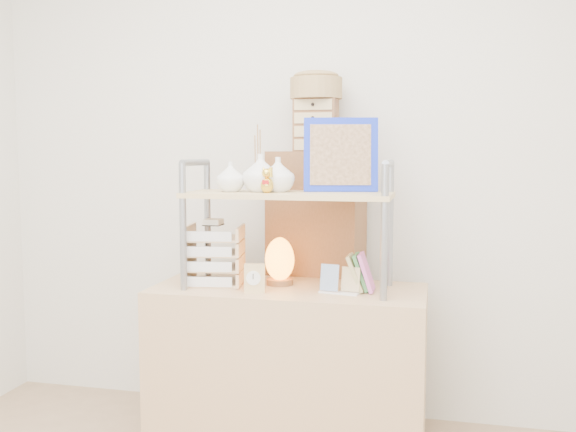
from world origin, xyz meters
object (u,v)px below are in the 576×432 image
object	(u,v)px
cabinet	(316,288)
salt_lamp	(280,261)
letter_tray	(214,258)
desk	(288,370)

from	to	relation	value
cabinet	salt_lamp	distance (m)	0.38
letter_tray	cabinet	bearing A→B (deg)	42.38
desk	letter_tray	xyz separation A→B (m)	(-0.35, 0.00, 0.49)
letter_tray	desk	bearing A→B (deg)	-0.57
salt_lamp	desk	bearing A→B (deg)	-46.95
desk	salt_lamp	xyz separation A→B (m)	(-0.05, 0.06, 0.48)
desk	letter_tray	size ratio (longest dim) A/B	4.04
cabinet	salt_lamp	size ratio (longest dim) A/B	6.30
letter_tray	salt_lamp	world-z (taller)	letter_tray
cabinet	letter_tray	distance (m)	0.58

